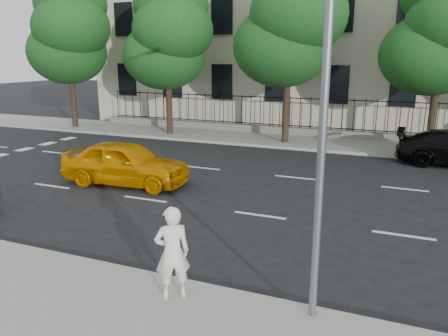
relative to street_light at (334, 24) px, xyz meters
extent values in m
plane|color=black|center=(-2.50, 1.77, -5.15)|extent=(120.00, 120.00, 0.00)
cube|color=gray|center=(-2.50, 15.77, -5.07)|extent=(60.00, 4.00, 0.15)
cube|color=slate|center=(-2.50, 17.47, -4.80)|extent=(30.00, 0.50, 0.40)
cube|color=black|center=(-2.50, 17.47, -4.50)|extent=(28.80, 0.05, 0.05)
cube|color=black|center=(-2.50, 17.47, -2.90)|extent=(28.80, 0.05, 0.05)
cylinder|color=slate|center=(0.00, -0.53, -1.00)|extent=(0.14, 0.14, 8.00)
cylinder|color=#382619|center=(-18.50, 14.97, -3.42)|extent=(0.36, 0.36, 3.15)
ellipsoid|color=#174617|center=(-18.90, 15.27, -0.29)|extent=(4.94, 4.94, 4.06)
ellipsoid|color=#174617|center=(-18.00, 14.77, 1.14)|extent=(4.68, 4.68, 3.85)
ellipsoid|color=#174617|center=(-18.40, 15.37, 2.57)|extent=(4.42, 4.42, 3.64)
cylinder|color=#382619|center=(-11.50, 14.97, -3.51)|extent=(0.36, 0.36, 2.97)
ellipsoid|color=#174617|center=(-11.90, 15.27, -0.52)|extent=(4.75, 4.75, 3.90)
ellipsoid|color=#174617|center=(-11.00, 14.77, 0.85)|extent=(4.50, 4.50, 3.70)
ellipsoid|color=#174617|center=(-11.40, 15.37, 2.23)|extent=(4.25, 4.25, 3.50)
cylinder|color=#382619|center=(-4.50, 14.97, -3.34)|extent=(0.36, 0.36, 3.32)
ellipsoid|color=#174617|center=(-4.90, 15.27, -0.05)|extent=(5.13, 5.13, 4.21)
ellipsoid|color=#174617|center=(-4.00, 14.77, 1.43)|extent=(4.86, 4.86, 4.00)
cylinder|color=#382619|center=(2.50, 14.97, -3.46)|extent=(0.36, 0.36, 3.08)
ellipsoid|color=#174617|center=(2.10, 15.27, -0.48)|extent=(4.56, 4.56, 3.74)
imported|color=orange|center=(-8.11, 5.54, -4.34)|extent=(4.88, 2.28, 1.62)
imported|color=white|center=(-2.59, -0.94, -4.08)|extent=(0.80, 0.76, 1.83)
camera|label=1|loc=(1.15, -7.53, -0.49)|focal=35.00mm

